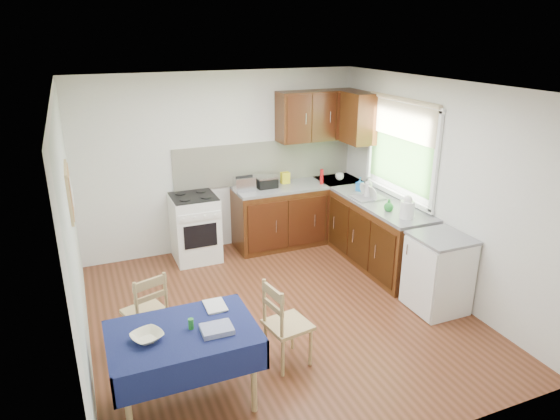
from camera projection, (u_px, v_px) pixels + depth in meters
name	position (u px, v px, depth m)	size (l,w,h in m)	color
floor	(279.00, 314.00, 5.59)	(4.20, 4.20, 0.00)	#4E2814
ceiling	(279.00, 86.00, 4.74)	(4.00, 4.20, 0.02)	silver
wall_back	(222.00, 163.00, 6.99)	(4.00, 0.02, 2.50)	silver
wall_front	(399.00, 308.00, 3.34)	(4.00, 0.02, 2.50)	silver
wall_left	(72.00, 239.00, 4.44)	(0.02, 4.20, 2.50)	silver
wall_right	(435.00, 187.00, 5.89)	(0.02, 4.20, 2.50)	silver
base_cabinets	(334.00, 224.00, 7.02)	(1.90, 2.30, 0.86)	black
worktop_back	(299.00, 185.00, 7.23)	(1.90, 0.60, 0.04)	slate
worktop_right	(381.00, 204.00, 6.47)	(0.60, 1.70, 0.04)	slate
worktop_corner	(338.00, 180.00, 7.47)	(0.60, 0.60, 0.04)	slate
splashback	(266.00, 162.00, 7.23)	(2.70, 0.02, 0.60)	white
upper_cabinets	(330.00, 116.00, 7.07)	(1.20, 0.85, 0.70)	black
stove	(195.00, 227.00, 6.81)	(0.60, 0.61, 0.92)	white
window	(401.00, 143.00, 6.35)	(0.04, 1.48, 1.26)	#325B25
fridge	(438.00, 273.00, 5.57)	(0.58, 0.60, 0.89)	white
corkboard	(69.00, 192.00, 4.59)	(0.04, 0.62, 0.47)	tan
dining_table	(183.00, 342.00, 4.05)	(1.19, 0.81, 0.72)	#111144
chair_far	(147.00, 310.00, 4.83)	(0.47, 0.47, 0.84)	tan
chair_near	(284.00, 322.00, 4.62)	(0.44, 0.44, 0.86)	tan
toaster	(244.00, 184.00, 6.88)	(0.29, 0.18, 0.22)	silver
sandwich_press	(266.00, 182.00, 7.05)	(0.28, 0.24, 0.16)	black
sauce_bottle	(322.00, 177.00, 7.18)	(0.05, 0.05, 0.22)	red
yellow_packet	(285.00, 178.00, 7.23)	(0.12, 0.08, 0.16)	yellow
dish_rack	(368.00, 197.00, 6.60)	(0.39, 0.30, 0.19)	gray
kettle	(407.00, 208.00, 5.88)	(0.17, 0.17, 0.28)	white
cup	(340.00, 177.00, 7.41)	(0.12, 0.12, 0.10)	white
soap_bottle_a	(368.00, 187.00, 6.58)	(0.11, 0.11, 0.29)	white
soap_bottle_b	(360.00, 184.00, 6.89)	(0.08, 0.09, 0.19)	blue
soap_bottle_c	(389.00, 205.00, 6.12)	(0.12, 0.12, 0.15)	#238330
plate_bowl	(147.00, 337.00, 3.89)	(0.24, 0.24, 0.06)	#F1EBC5
book	(205.00, 308.00, 4.33)	(0.18, 0.24, 0.02)	white
spice_jar	(191.00, 324.00, 4.03)	(0.04, 0.04, 0.09)	#248529
tea_towel	(217.00, 329.00, 4.00)	(0.25, 0.20, 0.04)	navy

